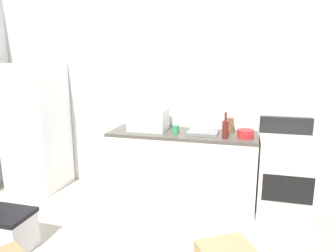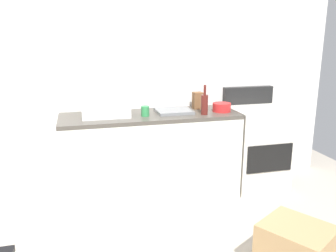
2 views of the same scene
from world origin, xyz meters
name	(u,v)px [view 1 (image 1 of 2)]	position (x,y,z in m)	size (l,w,h in m)	color
ground_plane	(123,252)	(0.00, 0.00, 0.00)	(6.00, 6.00, 0.00)	#B2A899
wall_back	(166,96)	(0.00, 1.55, 1.30)	(5.00, 0.10, 2.60)	silver
kitchen_counter	(182,167)	(0.30, 1.20, 0.45)	(1.80, 0.60, 0.90)	silver
refrigerator	(36,127)	(-1.75, 1.15, 0.86)	(0.68, 0.66, 1.73)	white
stove_oven	(285,175)	(1.52, 1.21, 0.47)	(0.60, 0.61, 1.10)	silver
microwave	(148,119)	(-0.14, 1.23, 1.04)	(0.46, 0.34, 0.27)	white
sink_basin	(203,132)	(0.56, 1.21, 0.92)	(0.36, 0.32, 0.03)	slate
wine_bottle	(225,129)	(0.83, 1.04, 1.01)	(0.07, 0.07, 0.30)	#591E19
coffee_mug	(176,130)	(0.24, 1.12, 0.95)	(0.08, 0.08, 0.10)	#338C4C
knife_block	(229,125)	(0.86, 1.34, 0.99)	(0.10, 0.10, 0.18)	brown
mixing_bowl	(246,134)	(1.06, 1.14, 0.95)	(0.19, 0.19, 0.09)	red
storage_bin	(7,231)	(-1.07, -0.23, 0.19)	(0.46, 0.36, 0.38)	silver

